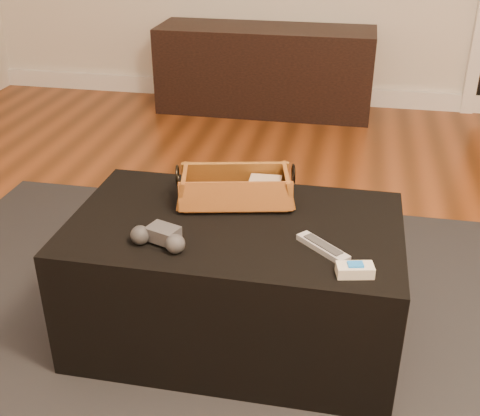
% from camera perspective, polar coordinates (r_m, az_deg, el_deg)
% --- Properties ---
extents(floor, '(5.00, 5.50, 0.01)m').
position_cam_1_polar(floor, '(1.91, 4.89, -15.99)').
color(floor, brown).
rests_on(floor, ground).
extents(baseboard, '(5.00, 0.04, 0.12)m').
position_cam_1_polar(baseboard, '(4.30, 9.37, 10.46)').
color(baseboard, white).
rests_on(baseboard, floor).
extents(media_cabinet, '(1.40, 0.45, 0.55)m').
position_cam_1_polar(media_cabinet, '(4.07, 2.38, 12.96)').
color(media_cabinet, black).
rests_on(media_cabinet, floor).
extents(area_rug, '(2.60, 2.00, 0.01)m').
position_cam_1_polar(area_rug, '(2.02, -0.74, -12.66)').
color(area_rug, black).
rests_on(area_rug, floor).
extents(ottoman, '(1.00, 0.60, 0.42)m').
position_cam_1_polar(ottoman, '(1.92, -0.47, -6.81)').
color(ottoman, black).
rests_on(ottoman, area_rug).
extents(tv_remote, '(0.20, 0.10, 0.02)m').
position_cam_1_polar(tv_remote, '(1.91, -0.98, 1.02)').
color(tv_remote, black).
rests_on(tv_remote, wicker_basket).
extents(cloth_bundle, '(0.10, 0.07, 0.06)m').
position_cam_1_polar(cloth_bundle, '(1.94, 2.42, 2.06)').
color(cloth_bundle, tan).
rests_on(cloth_bundle, wicker_basket).
extents(wicker_basket, '(0.40, 0.26, 0.13)m').
position_cam_1_polar(wicker_basket, '(1.91, -0.43, 1.76)').
color(wicker_basket, '#A75725').
rests_on(wicker_basket, ottoman).
extents(game_controller, '(0.18, 0.12, 0.06)m').
position_cam_1_polar(game_controller, '(1.69, -7.61, -2.75)').
color(game_controller, '#39393C').
rests_on(game_controller, ottoman).
extents(silver_remote, '(0.16, 0.15, 0.02)m').
position_cam_1_polar(silver_remote, '(1.68, 7.86, -3.72)').
color(silver_remote, silver).
rests_on(silver_remote, ottoman).
extents(cream_gadget, '(0.10, 0.07, 0.04)m').
position_cam_1_polar(cream_gadget, '(1.59, 10.84, -5.78)').
color(cream_gadget, beige).
rests_on(cream_gadget, ottoman).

